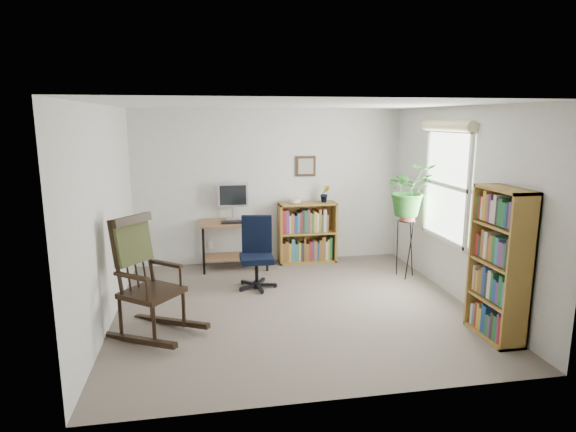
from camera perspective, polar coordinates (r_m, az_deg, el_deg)
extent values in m
cube|color=slate|center=(5.96, 0.69, -10.71)|extent=(4.20, 4.00, 0.00)
cube|color=silver|center=(5.52, 0.75, 13.04)|extent=(4.20, 4.00, 0.00)
cube|color=silver|center=(7.56, -2.13, 3.48)|extent=(4.20, 0.00, 2.40)
cube|color=silver|center=(3.72, 6.50, -4.96)|extent=(4.20, 0.00, 2.40)
cube|color=silver|center=(5.62, -20.82, -0.04)|extent=(0.00, 4.00, 2.40)
cube|color=silver|center=(6.35, 19.69, 1.28)|extent=(0.00, 4.00, 2.40)
cube|color=black|center=(7.17, -6.35, -0.73)|extent=(0.40, 0.15, 0.02)
imported|color=#276623|center=(6.91, 14.28, 5.99)|extent=(1.69, 1.88, 1.46)
imported|color=#276623|center=(7.59, 4.38, 2.05)|extent=(0.13, 0.24, 0.11)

